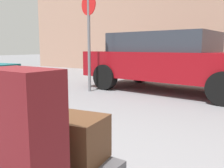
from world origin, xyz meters
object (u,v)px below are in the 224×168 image
parked_car (170,60)px  suitcase_maroon_front_left (23,131)px  duffel_bag_brown_front_right (60,136)px  no_parking_sign (89,32)px

parked_car → suitcase_maroon_front_left: bearing=-76.9°
suitcase_maroon_front_left → duffel_bag_brown_front_right: size_ratio=1.04×
suitcase_maroon_front_left → duffel_bag_brown_front_right: bearing=111.1°
duffel_bag_brown_front_right → suitcase_maroon_front_left: bearing=-79.1°
duffel_bag_brown_front_right → no_parking_sign: bearing=118.0°
no_parking_sign → parked_car: bearing=36.0°
duffel_bag_brown_front_right → no_parking_sign: no_parking_sign is taller
suitcase_maroon_front_left → no_parking_sign: no_parking_sign is taller
parked_car → no_parking_sign: 2.08m
parked_car → no_parking_sign: bearing=-144.0°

